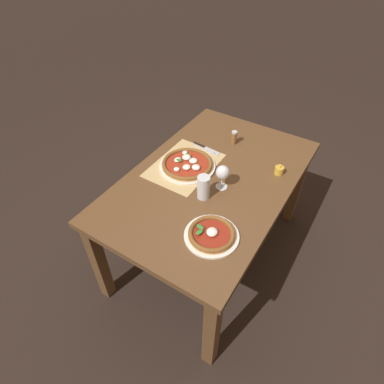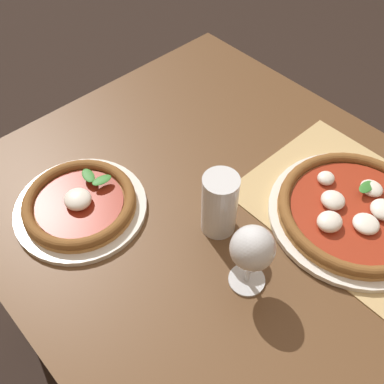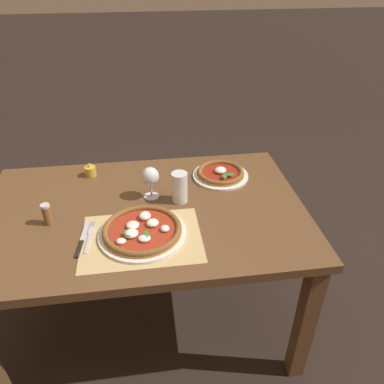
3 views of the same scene
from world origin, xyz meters
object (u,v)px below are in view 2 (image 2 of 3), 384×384
wine_glass (252,250)px  pint_glass (219,205)px  pizza_far (80,204)px  pizza_near (355,211)px

wine_glass → pint_glass: size_ratio=1.07×
pint_glass → wine_glass: bearing=158.6°
pizza_far → pint_glass: pint_glass is taller
pizza_near → pint_glass: size_ratio=2.45×
pizza_near → wine_glass: 0.29m
pizza_far → pint_glass: 0.30m
wine_glass → pizza_far: bearing=20.8°
pizza_near → pizza_far: 0.58m
pizza_far → wine_glass: wine_glass is taller
pizza_near → pizza_far: size_ratio=1.26×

